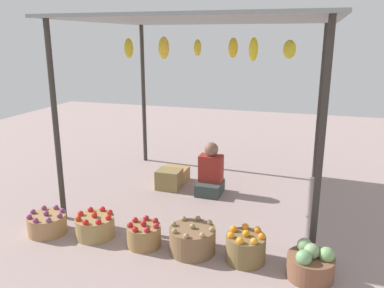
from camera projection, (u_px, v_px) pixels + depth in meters
ground_plane at (205, 194)px, 5.83m from camera, size 14.00×14.00×0.00m
market_stall_structure at (207, 31)px, 5.22m from camera, size 3.37×2.89×2.51m
vendor_person at (211, 174)px, 5.82m from camera, size 0.36×0.44×0.78m
basket_purple_onions at (47, 223)px, 4.66m from camera, size 0.45×0.45×0.28m
basket_red_tomatoes at (95, 226)px, 4.58m from camera, size 0.45×0.45×0.30m
basket_red_apples at (144, 235)px, 4.38m from camera, size 0.38×0.38×0.30m
basket_potatoes at (192, 240)px, 4.25m from camera, size 0.50×0.50×0.33m
basket_oranges at (246, 247)px, 4.07m from camera, size 0.41×0.41×0.35m
basket_cabbages at (311, 264)px, 3.79m from camera, size 0.45×0.45×0.36m
wooden_crate_near_vendor at (169, 179)px, 6.03m from camera, size 0.36×0.31×0.30m
wooden_crate_stacked_rear at (175, 174)px, 6.36m from camera, size 0.41×0.36×0.22m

